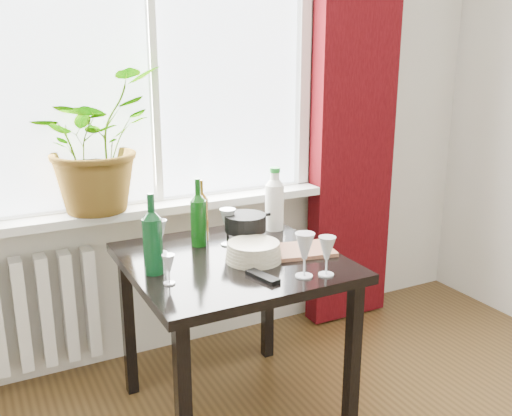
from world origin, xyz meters
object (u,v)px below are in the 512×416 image
cleaning_bottle (275,198)px  plate_stack (254,252)px  radiator (9,317)px  wineglass_front_right (305,255)px  table (233,278)px  wine_bottle_right (198,212)px  bottle_amber (201,209)px  fondue_pot (245,230)px  cutting_board (297,251)px  wineglass_front_left (169,269)px  tv_remote (263,277)px  potted_plant (93,140)px  wineglass_back_left (160,237)px  wineglass_far_right (327,256)px  wineglass_back_center (228,227)px  wine_bottle_left (152,233)px

cleaning_bottle → plate_stack: (-0.28, -0.32, -0.12)m
radiator → wineglass_front_right: bearing=-43.1°
wineglass_front_right → table: bearing=116.7°
wine_bottle_right → bottle_amber: wine_bottle_right is taller
fondue_pot → cutting_board: (0.16, -0.18, -0.06)m
table → wineglass_front_left: size_ratio=7.33×
wine_bottle_right → wineglass_front_right: (0.22, -0.52, -0.06)m
fondue_pot → tv_remote: (-0.11, -0.37, -0.06)m
tv_remote → fondue_pot: bearing=60.1°
wineglass_front_left → cutting_board: 0.60m
bottle_amber → fondue_pot: bottle_amber is taller
potted_plant → wineglass_back_left: size_ratio=4.38×
radiator → cleaning_bottle: (1.19, -0.38, 0.51)m
cleaning_bottle → wineglass_far_right: bearing=-99.6°
cleaning_bottle → fondue_pot: cleaning_bottle is taller
wineglass_front_left → cleaning_bottle: bearing=30.8°
wine_bottle_right → fondue_pot: wine_bottle_right is taller
wineglass_front_right → plate_stack: (-0.09, 0.24, -0.05)m
wineglass_back_center → cutting_board: (0.22, -0.23, -0.08)m
radiator → potted_plant: bearing=-1.9°
bottle_amber → wineglass_front_left: (-0.30, -0.42, -0.08)m
wineglass_far_right → fondue_pot: 0.46m
radiator → cleaning_bottle: cleaning_bottle is taller
wineglass_far_right → wineglass_back_center: bearing=111.1°
table → wineglass_back_center: wineglass_back_center is taller
wineglass_back_left → tv_remote: size_ratio=0.98×
wineglass_front_left → bottle_amber: bearing=54.6°
bottle_amber → wineglass_back_center: (0.08, -0.12, -0.06)m
wineglass_back_left → fondue_pot: 0.37m
wineglass_front_left → cutting_board: size_ratio=0.38×
wineglass_back_center → wine_bottle_right: bearing=154.2°
radiator → plate_stack: plate_stack is taller
cleaning_bottle → wineglass_back_center: 0.31m
wineglass_back_center → wineglass_front_right: bearing=-77.2°
wine_bottle_left → tv_remote: size_ratio=2.10×
wineglass_front_right → fondue_pot: size_ratio=0.86×
wine_bottle_right → tv_remote: bearing=-81.3°
potted_plant → plate_stack: (0.47, -0.68, -0.40)m
wineglass_front_left → plate_stack: size_ratio=0.50×
wine_bottle_right → plate_stack: 0.33m
wineglass_far_right → wineglass_front_left: 0.60m
bottle_amber → cutting_board: bearing=-49.5°
potted_plant → wineglass_far_right: (0.65, -0.95, -0.35)m
wineglass_back_left → bottle_amber: bearing=22.2°
potted_plant → wineglass_back_center: (0.46, -0.46, -0.35)m
cleaning_bottle → cutting_board: (-0.07, -0.33, -0.15)m
wineglass_back_center → cutting_board: size_ratio=0.56×
cutting_board → wine_bottle_left: bearing=174.4°
bottle_amber → wineglass_far_right: 0.67m
cleaning_bottle → wineglass_back_center: (-0.29, -0.10, -0.07)m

